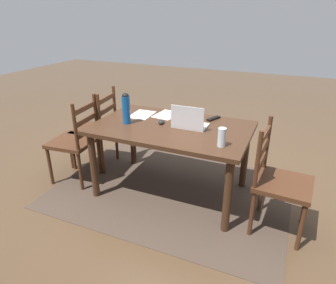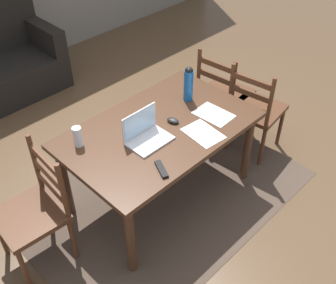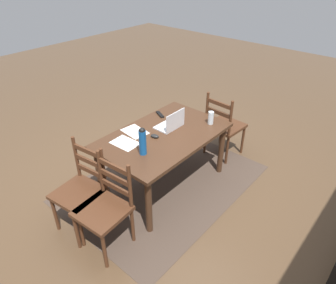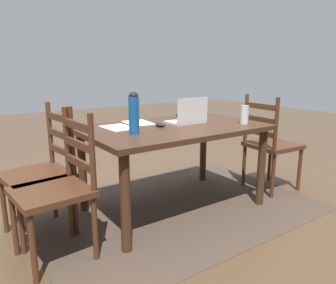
% 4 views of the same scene
% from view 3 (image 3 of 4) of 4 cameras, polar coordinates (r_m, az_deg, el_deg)
% --- Properties ---
extents(ground_plane, '(14.00, 14.00, 0.00)m').
position_cam_3_polar(ground_plane, '(3.94, -0.75, -7.66)').
color(ground_plane, brown).
extents(area_rug, '(2.38, 1.71, 0.01)m').
position_cam_3_polar(area_rug, '(3.94, -0.75, -7.62)').
color(area_rug, '#47382D').
rests_on(area_rug, ground).
extents(dining_table, '(1.50, 0.94, 0.73)m').
position_cam_3_polar(dining_table, '(3.56, -0.82, 0.25)').
color(dining_table, '#422819').
rests_on(dining_table, ground).
extents(chair_left_far, '(0.47, 0.47, 0.95)m').
position_cam_3_polar(chair_left_far, '(4.30, 10.34, 2.96)').
color(chair_left_far, '#4C2B19').
rests_on(chair_left_far, ground).
extents(chair_right_far, '(0.48, 0.48, 0.95)m').
position_cam_3_polar(chair_right_far, '(3.02, -11.57, -11.87)').
color(chair_right_far, '#4C2B19').
rests_on(chair_right_far, ground).
extents(chair_right_near, '(0.49, 0.49, 0.95)m').
position_cam_3_polar(chair_right_near, '(3.26, -15.81, -8.61)').
color(chair_right_near, '#4C2B19').
rests_on(chair_right_near, ground).
extents(laptop, '(0.32, 0.22, 0.23)m').
position_cam_3_polar(laptop, '(3.61, 0.66, 3.47)').
color(laptop, silver).
rests_on(laptop, dining_table).
extents(water_bottle, '(0.08, 0.08, 0.31)m').
position_cam_3_polar(water_bottle, '(3.11, -4.76, 0.26)').
color(water_bottle, '#145199').
rests_on(water_bottle, dining_table).
extents(drinking_glass, '(0.07, 0.07, 0.16)m').
position_cam_3_polar(drinking_glass, '(3.73, 7.97, 4.47)').
color(drinking_glass, silver).
rests_on(drinking_glass, dining_table).
extents(computer_mouse, '(0.08, 0.11, 0.03)m').
position_cam_3_polar(computer_mouse, '(3.45, -2.49, 1.11)').
color(computer_mouse, black).
rests_on(computer_mouse, dining_table).
extents(tv_remote, '(0.11, 0.17, 0.02)m').
position_cam_3_polar(tv_remote, '(3.92, -1.51, 5.14)').
color(tv_remote, black).
rests_on(tv_remote, dining_table).
extents(paper_stack_left, '(0.22, 0.30, 0.00)m').
position_cam_3_polar(paper_stack_left, '(3.38, -7.97, -0.19)').
color(paper_stack_left, white).
rests_on(paper_stack_left, dining_table).
extents(paper_stack_right, '(0.24, 0.32, 0.00)m').
position_cam_3_polar(paper_stack_right, '(3.58, -6.18, 1.95)').
color(paper_stack_right, white).
rests_on(paper_stack_right, dining_table).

